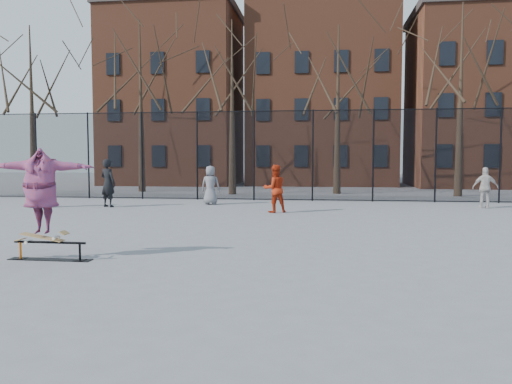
# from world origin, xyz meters

# --- Properties ---
(ground) EXTENTS (100.00, 100.00, 0.00)m
(ground) POSITION_xyz_m (0.00, 0.00, 0.00)
(ground) COLOR slate
(skate_rail) EXTENTS (1.61, 0.25, 0.35)m
(skate_rail) POSITION_xyz_m (-3.42, -0.39, 0.14)
(skate_rail) COLOR black
(skate_rail) RESTS_ON ground
(skateboard) EXTENTS (0.88, 0.21, 0.10)m
(skateboard) POSITION_xyz_m (-3.56, -0.39, 0.41)
(skateboard) COLOR olive
(skateboard) RESTS_ON skate_rail
(skater) EXTENTS (2.03, 0.87, 1.60)m
(skater) POSITION_xyz_m (-3.56, -0.39, 1.26)
(skater) COLOR #6B3586
(skater) RESTS_ON skateboard
(bystander_grey) EXTENTS (0.80, 0.55, 1.58)m
(bystander_grey) POSITION_xyz_m (-2.88, 10.77, 0.79)
(bystander_grey) COLOR slate
(bystander_grey) RESTS_ON ground
(bystander_black) EXTENTS (0.79, 0.67, 1.85)m
(bystander_black) POSITION_xyz_m (-6.59, 9.26, 0.93)
(bystander_black) COLOR black
(bystander_black) RESTS_ON ground
(bystander_red) EXTENTS (0.99, 0.90, 1.66)m
(bystander_red) POSITION_xyz_m (-0.00, 8.17, 0.83)
(bystander_red) COLOR #A7270E
(bystander_red) RESTS_ON ground
(bystander_white) EXTENTS (0.95, 0.49, 1.55)m
(bystander_white) POSITION_xyz_m (7.74, 10.71, 0.78)
(bystander_white) COLOR #B9B1AB
(bystander_white) RESTS_ON ground
(bystander_extra) EXTENTS (0.94, 0.73, 1.72)m
(bystander_extra) POSITION_xyz_m (-9.06, 8.71, 0.86)
(bystander_extra) COLOR slate
(bystander_extra) RESTS_ON ground
(fence) EXTENTS (34.03, 0.07, 4.00)m
(fence) POSITION_xyz_m (-0.01, 13.00, 2.05)
(fence) COLOR black
(fence) RESTS_ON ground
(tree_row) EXTENTS (33.66, 7.46, 10.67)m
(tree_row) POSITION_xyz_m (-0.25, 17.15, 7.36)
(tree_row) COLOR black
(tree_row) RESTS_ON ground
(rowhouses) EXTENTS (29.00, 7.00, 13.00)m
(rowhouses) POSITION_xyz_m (0.72, 26.00, 6.06)
(rowhouses) COLOR brown
(rowhouses) RESTS_ON ground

